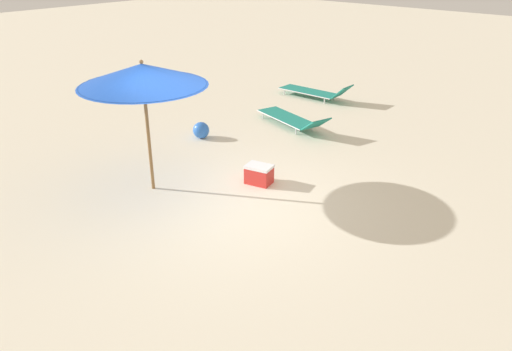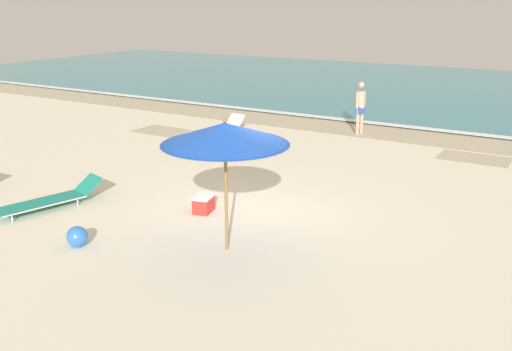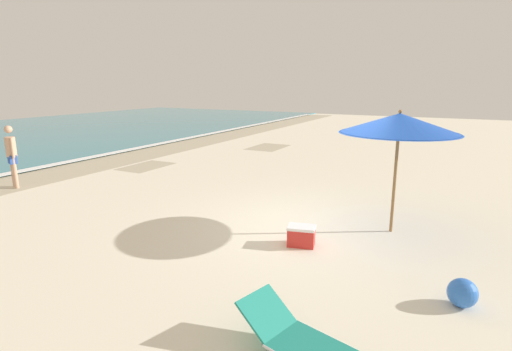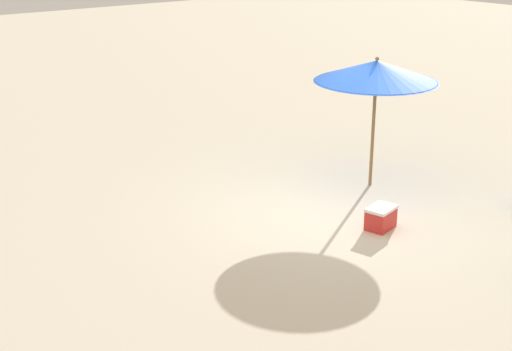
{
  "view_description": "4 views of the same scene",
  "coord_description": "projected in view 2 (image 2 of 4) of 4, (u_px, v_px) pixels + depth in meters",
  "views": [
    {
      "loc": [
        5.5,
        5.64,
        4.2
      ],
      "look_at": [
        -0.06,
        0.75,
        0.74
      ],
      "focal_mm": 35.0,
      "sensor_mm": 36.0,
      "label": 1
    },
    {
      "loc": [
        5.78,
        -9.28,
        4.36
      ],
      "look_at": [
        -0.34,
        0.99,
        0.66
      ],
      "focal_mm": 40.0,
      "sensor_mm": 36.0,
      "label": 2
    },
    {
      "loc": [
        -7.51,
        -2.44,
        2.91
      ],
      "look_at": [
        0.71,
        1.8,
        0.76
      ],
      "focal_mm": 28.0,
      "sensor_mm": 36.0,
      "label": 3
    },
    {
      "loc": [
        -8.09,
        8.07,
        4.7
      ],
      "look_at": [
        0.31,
        1.46,
        0.86
      ],
      "focal_mm": 50.0,
      "sensor_mm": 36.0,
      "label": 4
    }
  ],
  "objects": [
    {
      "name": "sun_lounger_under_umbrella",
      "position": [
        51.0,
        199.0,
        12.39
      ],
      "size": [
        1.2,
        2.38,
        0.51
      ],
      "rotation": [
        0.0,
        0.0,
        -0.27
      ],
      "color": "#1E8475",
      "rests_on": "ground_plane"
    },
    {
      "name": "ocean_water",
      "position": [
        460.0,
        91.0,
        28.26
      ],
      "size": [
        60.0,
        19.82,
        0.07
      ],
      "color": "teal",
      "rests_on": "ground_plane"
    },
    {
      "name": "beach_umbrella",
      "position": [
        225.0,
        134.0,
        9.74
      ],
      "size": [
        2.25,
        2.25,
        2.42
      ],
      "color": "olive",
      "rests_on": "ground_plane"
    },
    {
      "name": "cooler_box",
      "position": [
        204.0,
        204.0,
        12.16
      ],
      "size": [
        0.46,
        0.57,
        0.37
      ],
      "rotation": [
        0.0,
        0.0,
        1.81
      ],
      "color": "red",
      "rests_on": "ground_plane"
    },
    {
      "name": "beach_ball",
      "position": [
        77.0,
        237.0,
        10.46
      ],
      "size": [
        0.39,
        0.39,
        0.39
      ],
      "color": "blue",
      "rests_on": "ground_plane"
    },
    {
      "name": "beachgoer_wading_adult",
      "position": [
        361.0,
        105.0,
        18.99
      ],
      "size": [
        0.27,
        0.43,
        1.76
      ],
      "rotation": [
        0.0,
        0.0,
        1.23
      ],
      "color": "tan",
      "rests_on": "ground_plane"
    },
    {
      "name": "sun_lounger_beside_umbrella",
      "position": [
        220.0,
        129.0,
        19.0
      ],
      "size": [
        0.83,
        2.18,
        0.58
      ],
      "rotation": [
        0.0,
        0.0,
        -0.11
      ],
      "color": "white",
      "rests_on": "ground_plane"
    },
    {
      "name": "ground_plane",
      "position": [
        246.0,
        224.0,
        11.77
      ],
      "size": [
        60.0,
        60.0,
        0.16
      ],
      "color": "beige"
    }
  ]
}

